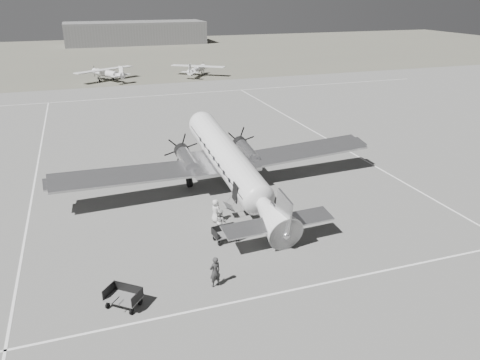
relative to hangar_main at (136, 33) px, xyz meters
name	(u,v)px	position (x,y,z in m)	size (l,w,h in m)	color
ground	(261,188)	(-5.00, -120.00, -3.30)	(260.00, 260.00, 0.00)	slate
taxi_line_near	(350,278)	(-5.00, -134.00, -3.29)	(60.00, 0.15, 0.01)	silver
taxi_line_right	(384,171)	(7.00, -120.00, -3.29)	(0.15, 80.00, 0.01)	silver
taxi_line_left	(36,172)	(-23.00, -110.00, -3.29)	(0.15, 60.00, 0.01)	silver
taxi_line_horizon	(170,95)	(-5.00, -80.00, -3.29)	(90.00, 0.15, 0.01)	silver
grass_infield	(129,54)	(-5.00, -25.00, -3.30)	(260.00, 90.00, 0.01)	#59574A
hangar_main	(136,33)	(0.00, 0.00, 0.00)	(42.00, 14.00, 6.60)	#5D5D5D
dc3_airliner	(232,166)	(-7.88, -120.95, -0.69)	(27.39, 19.00, 5.22)	#B1B1B4
light_plane_left	(107,74)	(-13.46, -64.40, -2.08)	(11.78, 9.56, 2.45)	silver
light_plane_right	(197,70)	(3.49, -64.32, -2.19)	(10.72, 8.70, 2.23)	silver
baggage_cart_near	(226,234)	(-10.45, -127.56, -2.81)	(1.73, 1.22, 0.98)	#5C5C5C
baggage_cart_far	(123,298)	(-17.50, -132.46, -2.77)	(1.87, 1.32, 1.06)	#5C5C5C
ground_crew	(215,272)	(-12.51, -132.23, -2.39)	(0.66, 0.43, 1.82)	#2C2C2C
ramp_agent	(221,221)	(-10.43, -126.38, -2.46)	(0.82, 0.64, 1.68)	#B1B2AF
passenger	(216,211)	(-10.31, -124.73, -2.45)	(0.83, 0.54, 1.71)	silver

